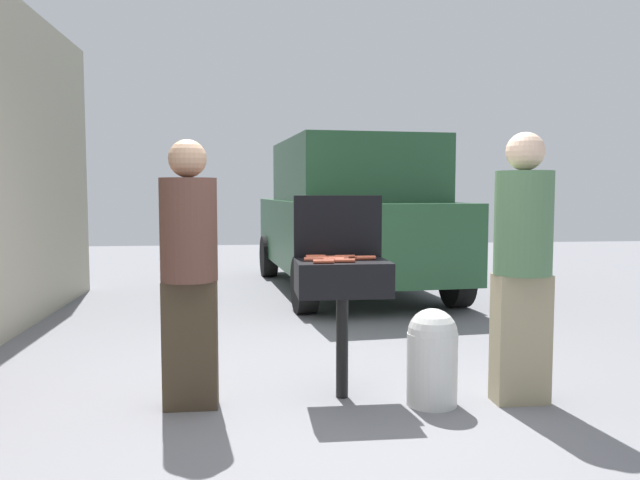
% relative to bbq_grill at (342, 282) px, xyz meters
% --- Properties ---
extents(ground_plane, '(24.00, 24.00, 0.00)m').
position_rel_bbq_grill_xyz_m(ground_plane, '(-0.28, -0.18, -0.76)').
color(ground_plane, slate).
extents(bbq_grill, '(0.60, 0.44, 0.90)m').
position_rel_bbq_grill_xyz_m(bbq_grill, '(0.00, 0.00, 0.00)').
color(bbq_grill, black).
rests_on(bbq_grill, ground).
extents(grill_lid_open, '(0.60, 0.05, 0.42)m').
position_rel_bbq_grill_xyz_m(grill_lid_open, '(0.00, 0.22, 0.35)').
color(grill_lid_open, black).
rests_on(grill_lid_open, bbq_grill).
extents(hot_dog_0, '(0.13, 0.04, 0.03)m').
position_rel_bbq_grill_xyz_m(hot_dog_0, '(-0.02, 0.01, 0.15)').
color(hot_dog_0, '#C6593D').
rests_on(hot_dog_0, bbq_grill).
extents(hot_dog_1, '(0.13, 0.03, 0.03)m').
position_rel_bbq_grill_xyz_m(hot_dog_1, '(-0.00, -0.12, 0.15)').
color(hot_dog_1, '#B74C33').
rests_on(hot_dog_1, bbq_grill).
extents(hot_dog_2, '(0.13, 0.04, 0.03)m').
position_rel_bbq_grill_xyz_m(hot_dog_2, '(-0.16, 0.03, 0.15)').
color(hot_dog_2, '#B74C33').
rests_on(hot_dog_2, bbq_grill).
extents(hot_dog_3, '(0.13, 0.03, 0.03)m').
position_rel_bbq_grill_xyz_m(hot_dog_3, '(-0.06, -0.05, 0.15)').
color(hot_dog_3, '#B74C33').
rests_on(hot_dog_3, bbq_grill).
extents(hot_dog_4, '(0.13, 0.03, 0.03)m').
position_rel_bbq_grill_xyz_m(hot_dog_4, '(-0.19, -0.02, 0.15)').
color(hot_dog_4, '#C6593D').
rests_on(hot_dog_4, bbq_grill).
extents(hot_dog_5, '(0.13, 0.04, 0.03)m').
position_rel_bbq_grill_xyz_m(hot_dog_5, '(0.16, 0.02, 0.15)').
color(hot_dog_5, '#B74C33').
rests_on(hot_dog_5, bbq_grill).
extents(hot_dog_6, '(0.13, 0.03, 0.03)m').
position_rel_bbq_grill_xyz_m(hot_dog_6, '(-0.16, 0.10, 0.15)').
color(hot_dog_6, '#B74C33').
rests_on(hot_dog_6, bbq_grill).
extents(hot_dog_7, '(0.13, 0.03, 0.03)m').
position_rel_bbq_grill_xyz_m(hot_dog_7, '(-0.09, 0.07, 0.15)').
color(hot_dog_7, '#B74C33').
rests_on(hot_dog_7, bbq_grill).
extents(hot_dog_8, '(0.13, 0.03, 0.03)m').
position_rel_bbq_grill_xyz_m(hot_dog_8, '(0.16, 0.05, 0.15)').
color(hot_dog_8, '#C6593D').
rests_on(hot_dog_8, bbq_grill).
extents(hot_dog_9, '(0.13, 0.03, 0.03)m').
position_rel_bbq_grill_xyz_m(hot_dog_9, '(-0.16, 0.14, 0.15)').
color(hot_dog_9, '#B74C33').
rests_on(hot_dog_9, bbq_grill).
extents(hot_dog_10, '(0.13, 0.03, 0.03)m').
position_rel_bbq_grill_xyz_m(hot_dog_10, '(0.03, 0.11, 0.15)').
color(hot_dog_10, '#B74C33').
rests_on(hot_dog_10, bbq_grill).
extents(hot_dog_11, '(0.13, 0.03, 0.03)m').
position_rel_bbq_grill_xyz_m(hot_dog_11, '(-0.14, -0.16, 0.15)').
color(hot_dog_11, '#B74C33').
rests_on(hot_dog_11, bbq_grill).
extents(propane_tank, '(0.32, 0.32, 0.62)m').
position_rel_bbq_grill_xyz_m(propane_tank, '(0.55, -0.21, -0.44)').
color(propane_tank, silver).
rests_on(propane_tank, ground).
extents(person_left, '(0.35, 0.35, 1.67)m').
position_rel_bbq_grill_xyz_m(person_left, '(-0.97, -0.09, 0.14)').
color(person_left, '#3F3323').
rests_on(person_left, ground).
extents(person_right, '(0.36, 0.36, 1.72)m').
position_rel_bbq_grill_xyz_m(person_right, '(1.12, -0.22, 0.17)').
color(person_right, gray).
rests_on(person_right, ground).
extents(parked_minivan, '(2.38, 4.57, 2.02)m').
position_rel_bbq_grill_xyz_m(parked_minivan, '(0.76, 4.43, 0.26)').
color(parked_minivan, '#234C2D').
rests_on(parked_minivan, ground).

